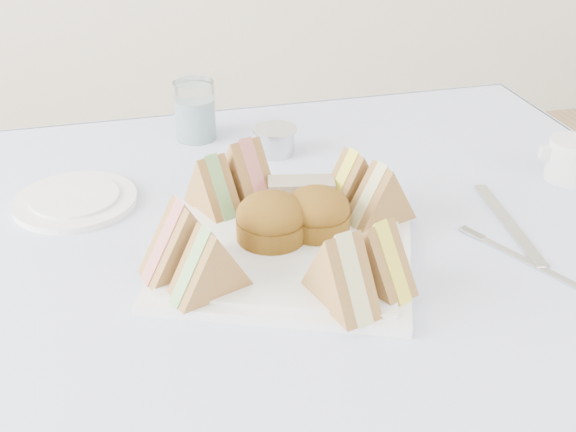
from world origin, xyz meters
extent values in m
cube|color=silver|center=(0.00, 0.00, 0.74)|extent=(1.02, 1.02, 0.01)
cube|color=white|center=(-0.04, 0.03, 0.75)|extent=(0.38, 0.38, 0.01)
cylinder|color=brown|center=(-0.06, 0.04, 0.79)|extent=(0.12, 0.12, 0.06)
cylinder|color=brown|center=(0.00, 0.05, 0.79)|extent=(0.09, 0.09, 0.06)
cube|color=tan|center=(0.00, 0.11, 0.78)|extent=(0.09, 0.05, 0.04)
cylinder|color=white|center=(-0.29, 0.22, 0.75)|extent=(0.18, 0.18, 0.01)
cylinder|color=white|center=(-0.10, 0.40, 0.79)|extent=(0.09, 0.09, 0.10)
cylinder|color=#B9B9B9|center=(0.01, 0.31, 0.77)|extent=(0.08, 0.08, 0.04)
cube|color=#B9B9B9|center=(0.25, 0.02, 0.75)|extent=(0.04, 0.21, 0.00)
cube|color=#B9B9B9|center=(0.23, -0.08, 0.75)|extent=(0.07, 0.15, 0.00)
cylinder|color=white|center=(0.40, 0.12, 0.78)|extent=(0.08, 0.08, 0.06)
camera|label=1|loc=(-0.23, -0.69, 1.22)|focal=45.00mm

